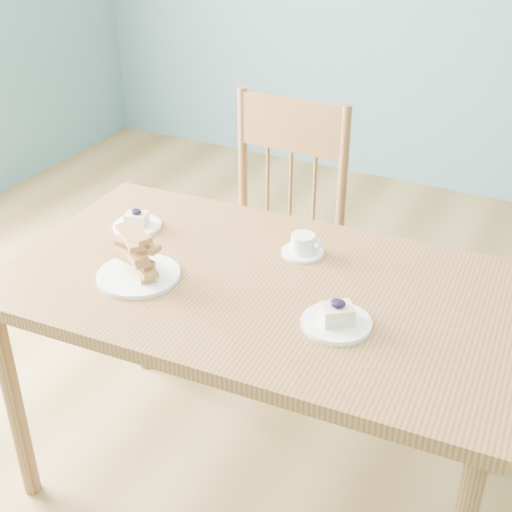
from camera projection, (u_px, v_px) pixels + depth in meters
room at (324, 72)px, 1.57m from camera, size 5.01×5.01×2.71m
dining_table at (261, 304)px, 1.98m from camera, size 1.45×0.88×0.75m
dining_chair at (272, 236)px, 2.66m from camera, size 0.47×0.45×1.01m
cheesecake_plate_near at (337, 319)px, 1.75m from camera, size 0.18×0.18×0.07m
cheesecake_plate_far at (137, 223)px, 2.20m from camera, size 0.15×0.15×0.06m
coffee_cup at (303, 246)px, 2.06m from camera, size 0.12×0.12×0.06m
biscotti_plate at (137, 262)px, 1.93m from camera, size 0.23×0.23×0.14m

